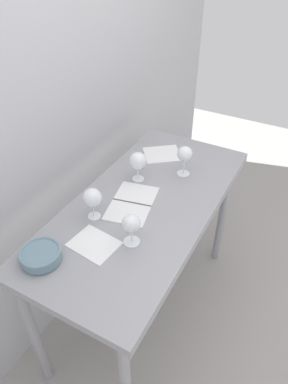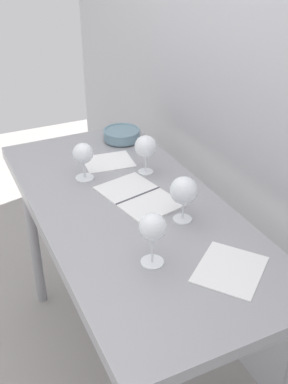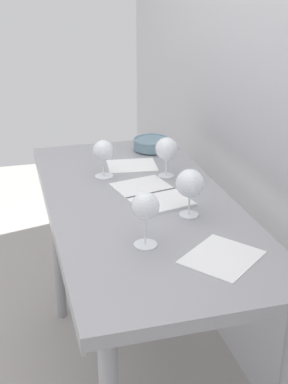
# 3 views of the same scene
# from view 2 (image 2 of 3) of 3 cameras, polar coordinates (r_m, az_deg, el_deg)

# --- Properties ---
(ground_plane) EXTENTS (6.00, 6.00, 0.00)m
(ground_plane) POSITION_cam_2_polar(r_m,az_deg,el_deg) (2.30, -1.18, -20.99)
(ground_plane) COLOR #9D9792
(back_wall) EXTENTS (3.80, 0.04, 2.60)m
(back_wall) POSITION_cam_2_polar(r_m,az_deg,el_deg) (1.75, 13.51, 13.27)
(back_wall) COLOR #B6B6BB
(back_wall) RESTS_ON ground_plane
(steel_counter) EXTENTS (1.40, 0.65, 0.90)m
(steel_counter) POSITION_cam_2_polar(r_m,az_deg,el_deg) (1.74, -1.64, -4.65)
(steel_counter) COLOR gray
(steel_counter) RESTS_ON ground_plane
(wine_glass_far_left) EXTENTS (0.09, 0.09, 0.16)m
(wine_glass_far_left) POSITION_cam_2_polar(r_m,az_deg,el_deg) (1.85, 0.20, 5.48)
(wine_glass_far_left) COLOR white
(wine_glass_far_left) RESTS_ON steel_counter
(wine_glass_near_right) EXTENTS (0.08, 0.08, 0.17)m
(wine_glass_near_right) POSITION_cam_2_polar(r_m,az_deg,el_deg) (1.35, 1.06, -4.51)
(wine_glass_near_right) COLOR white
(wine_glass_near_right) RESTS_ON steel_counter
(wine_glass_near_left) EXTENTS (0.08, 0.08, 0.15)m
(wine_glass_near_left) POSITION_cam_2_polar(r_m,az_deg,el_deg) (1.83, -7.46, 4.57)
(wine_glass_near_left) COLOR white
(wine_glass_near_left) RESTS_ON steel_counter
(wine_glass_far_right) EXTENTS (0.09, 0.09, 0.16)m
(wine_glass_far_right) POSITION_cam_2_polar(r_m,az_deg,el_deg) (1.55, 4.88, 0.07)
(wine_glass_far_right) COLOR white
(wine_glass_far_right) RESTS_ON steel_counter
(open_notebook) EXTENTS (0.35, 0.26, 0.01)m
(open_notebook) POSITION_cam_2_polar(r_m,az_deg,el_deg) (1.73, -0.72, -0.56)
(open_notebook) COLOR white
(open_notebook) RESTS_ON steel_counter
(tasting_sheet_upper) EXTENTS (0.27, 0.28, 0.00)m
(tasting_sheet_upper) POSITION_cam_2_polar(r_m,az_deg,el_deg) (1.42, 10.46, -9.26)
(tasting_sheet_upper) COLOR white
(tasting_sheet_upper) RESTS_ON steel_counter
(tasting_sheet_lower) EXTENTS (0.18, 0.22, 0.00)m
(tasting_sheet_lower) POSITION_cam_2_polar(r_m,az_deg,el_deg) (1.99, -4.37, 3.72)
(tasting_sheet_lower) COLOR white
(tasting_sheet_lower) RESTS_ON steel_counter
(tasting_bowl) EXTENTS (0.17, 0.17, 0.06)m
(tasting_bowl) POSITION_cam_2_polar(r_m,az_deg,el_deg) (2.17, -2.74, 7.06)
(tasting_bowl) COLOR #4C4C4C
(tasting_bowl) RESTS_ON steel_counter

